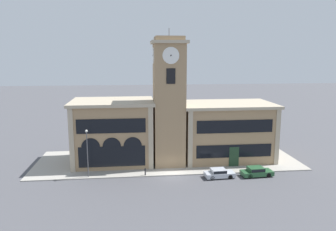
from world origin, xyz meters
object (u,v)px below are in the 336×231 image
parked_car_mid (256,171)px  street_lamp (87,147)px  parked_car_near (219,173)px  bollard (145,172)px

parked_car_mid → street_lamp: size_ratio=0.67×
street_lamp → parked_car_near: bearing=-5.7°
street_lamp → parked_car_mid: bearing=-4.4°
parked_car_mid → bollard: size_ratio=4.26×
parked_car_mid → bollard: parked_car_mid is taller
parked_car_near → parked_car_mid: size_ratio=0.94×
street_lamp → bollard: 8.77m
parked_car_near → street_lamp: 18.61m
bollard → parked_car_near: bearing=-9.4°
bollard → street_lamp: bearing=179.1°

